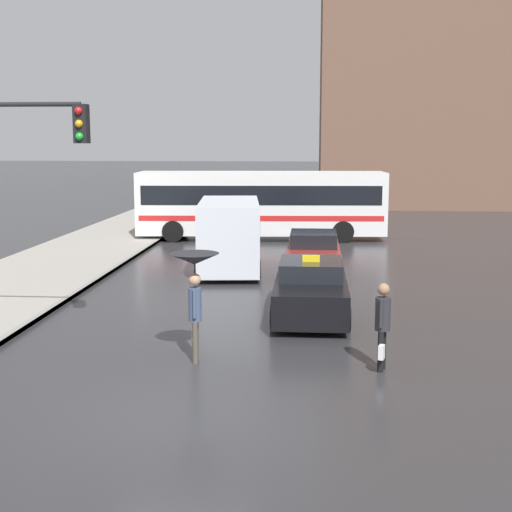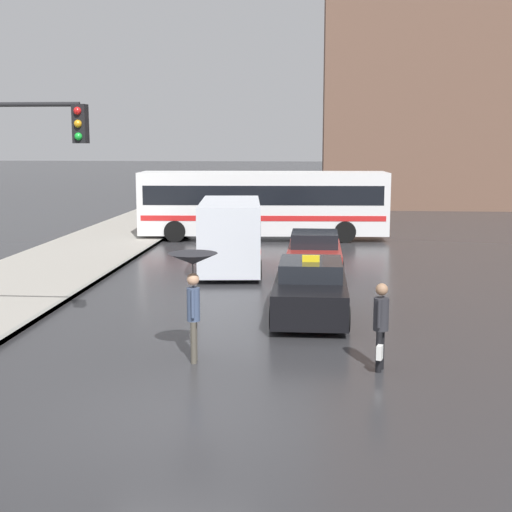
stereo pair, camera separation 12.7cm
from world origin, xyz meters
name	(u,v)px [view 1 (the left image)]	position (x,y,z in m)	size (l,w,h in m)	color
ground_plane	(178,417)	(0.00, 0.00, 0.00)	(300.00, 300.00, 0.00)	#2D2D30
taxi	(311,290)	(2.13, 7.02, 0.68)	(1.91, 4.35, 1.60)	black
sedan_red	(313,253)	(2.19, 13.49, 0.63)	(1.91, 4.39, 1.35)	maroon
ambulance_van	(229,232)	(-0.72, 13.33, 1.35)	(2.50, 5.25, 2.43)	silver
city_bus	(261,202)	(-0.21, 21.70, 1.71)	(11.38, 3.19, 3.08)	silver
pedestrian_with_umbrella	(195,275)	(-0.20, 2.97, 1.81)	(1.00, 1.00, 2.25)	#4C473D
pedestrian_man	(383,321)	(3.54, 2.71, 1.01)	(0.37, 0.60, 1.75)	black
traffic_light	(15,173)	(-4.13, 3.73, 3.79)	(2.75, 0.38, 5.52)	black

